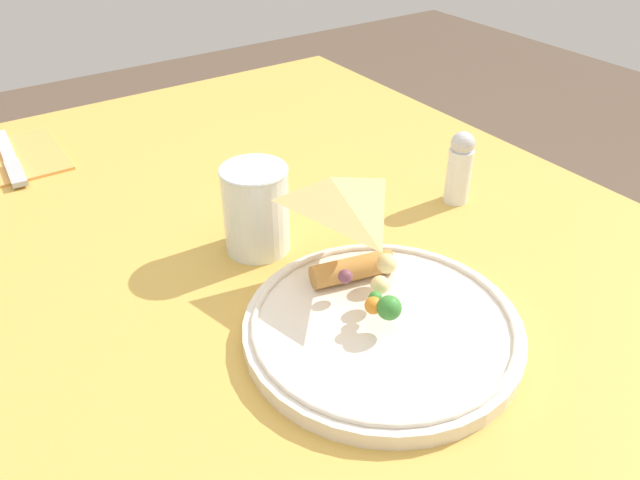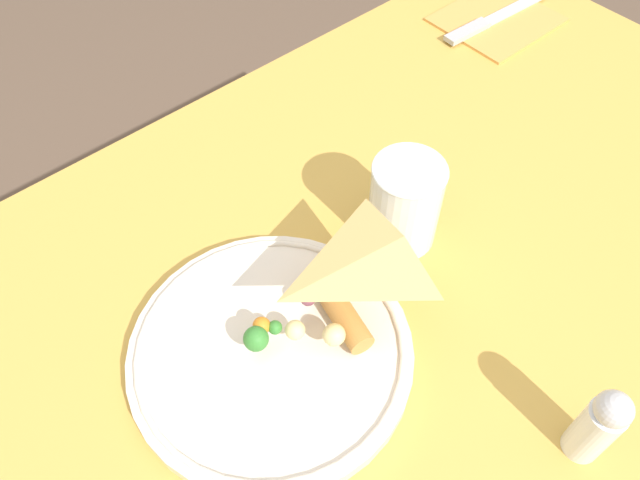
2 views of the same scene
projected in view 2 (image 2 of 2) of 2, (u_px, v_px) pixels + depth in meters
dining_table at (369, 370)px, 0.68m from camera, size 1.26×0.77×0.74m
plate_pizza at (274, 348)px, 0.56m from camera, size 0.26×0.26×0.05m
milk_glass at (405, 204)px, 0.62m from camera, size 0.07×0.07×0.10m
napkin_folded at (496, 20)px, 0.90m from camera, size 0.16×0.14×0.00m
butter_knife at (492, 19)px, 0.89m from camera, size 0.20×0.03×0.01m
salt_shaker at (599, 425)px, 0.49m from camera, size 0.03×0.03×0.09m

